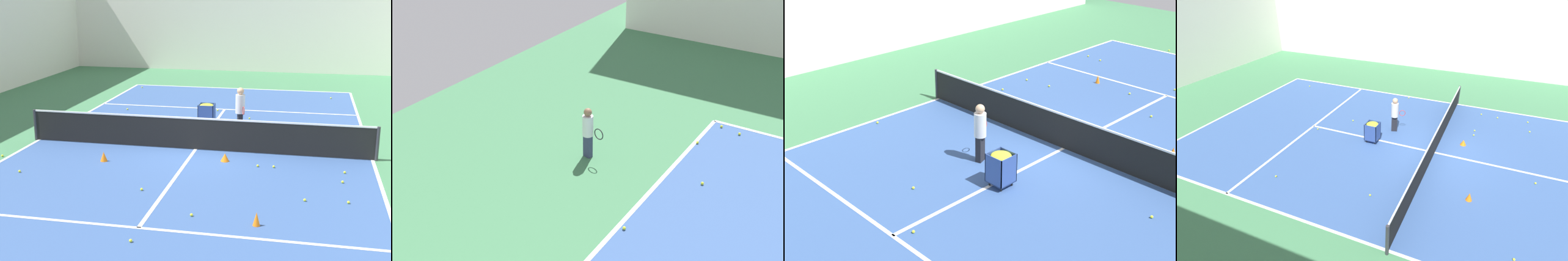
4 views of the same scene
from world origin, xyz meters
TOP-DOWN VIEW (x-y plane):
  - line_baseline_near at (0.00, -10.76)m, footprint 10.79×0.10m
  - player_near_baseline at (-1.98, -12.71)m, footprint 0.31×0.61m
  - tennis_ball_4 at (-3.98, -10.69)m, footprint 0.07×0.07m
  - tennis_ball_16 at (-4.98, -9.93)m, footprint 0.07×0.07m
  - tennis_ball_18 at (0.01, -10.62)m, footprint 0.07×0.07m
  - tennis_ball_21 at (-5.13, -10.47)m, footprint 0.07×0.07m
  - tennis_ball_29 at (-2.31, -9.90)m, footprint 0.07×0.07m

SIDE VIEW (x-z plane):
  - line_baseline_near at x=0.00m, z-range 0.00..0.01m
  - tennis_ball_4 at x=-3.98m, z-range 0.00..0.07m
  - tennis_ball_16 at x=-4.98m, z-range 0.00..0.07m
  - tennis_ball_18 at x=0.01m, z-range 0.00..0.07m
  - tennis_ball_21 at x=-5.13m, z-range 0.00..0.07m
  - tennis_ball_29 at x=-2.31m, z-range 0.00..0.07m
  - player_near_baseline at x=-1.98m, z-range 0.09..1.39m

